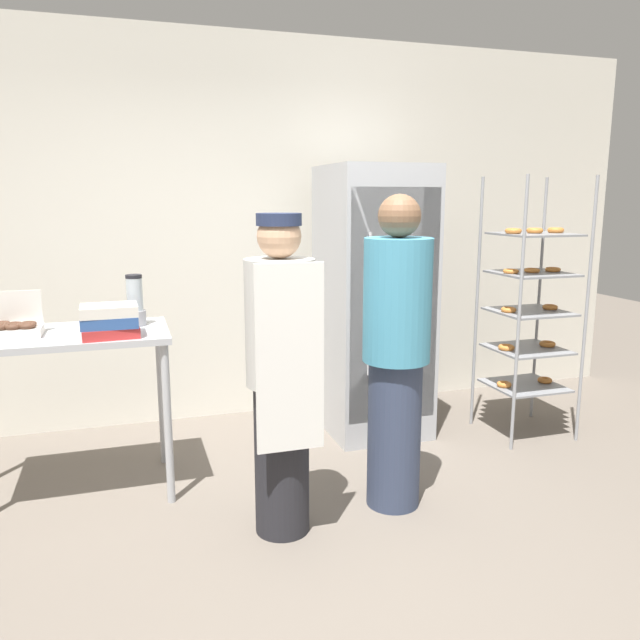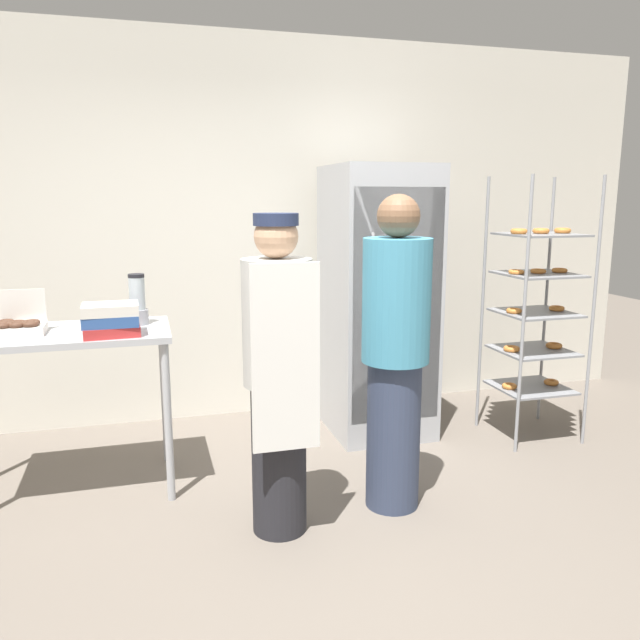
# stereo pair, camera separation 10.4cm
# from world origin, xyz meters

# --- Properties ---
(ground_plane) EXTENTS (14.00, 14.00, 0.00)m
(ground_plane) POSITION_xyz_m (0.00, 0.00, 0.00)
(ground_plane) COLOR #6B6056
(back_wall) EXTENTS (6.40, 0.12, 2.83)m
(back_wall) POSITION_xyz_m (0.00, 2.24, 1.41)
(back_wall) COLOR silver
(back_wall) RESTS_ON ground_plane
(refrigerator) EXTENTS (0.67, 0.78, 1.88)m
(refrigerator) POSITION_xyz_m (0.73, 1.57, 0.94)
(refrigerator) COLOR #ADAFB5
(refrigerator) RESTS_ON ground_plane
(baking_rack) EXTENTS (0.55, 0.53, 1.80)m
(baking_rack) POSITION_xyz_m (1.73, 1.16, 0.90)
(baking_rack) COLOR #93969B
(baking_rack) RESTS_ON ground_plane
(prep_counter) EXTENTS (1.12, 0.64, 0.94)m
(prep_counter) POSITION_xyz_m (-1.28, 1.13, 0.82)
(prep_counter) COLOR #ADAFB5
(prep_counter) RESTS_ON ground_plane
(donut_box) EXTENTS (0.27, 0.19, 0.23)m
(donut_box) POSITION_xyz_m (-1.51, 1.11, 0.98)
(donut_box) COLOR silver
(donut_box) RESTS_ON prep_counter
(blender_pitcher) EXTENTS (0.11, 0.11, 0.29)m
(blender_pitcher) POSITION_xyz_m (-0.89, 1.21, 1.07)
(blender_pitcher) COLOR #99999E
(blender_pitcher) RESTS_ON prep_counter
(binder_stack) EXTENTS (0.30, 0.24, 0.17)m
(binder_stack) POSITION_xyz_m (-1.03, 0.95, 1.02)
(binder_stack) COLOR #B72D2D
(binder_stack) RESTS_ON prep_counter
(person_baker) EXTENTS (0.34, 0.35, 1.59)m
(person_baker) POSITION_xyz_m (-0.25, 0.37, 0.83)
(person_baker) COLOR #232328
(person_baker) RESTS_ON ground_plane
(person_customer) EXTENTS (0.36, 0.36, 1.68)m
(person_customer) POSITION_xyz_m (0.40, 0.46, 0.86)
(person_customer) COLOR #333D56
(person_customer) RESTS_ON ground_plane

